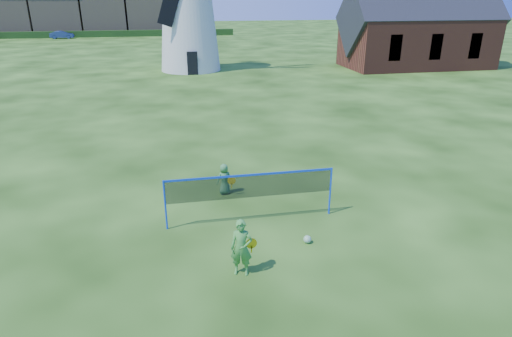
{
  "coord_description": "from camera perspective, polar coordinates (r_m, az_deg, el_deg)",
  "views": [
    {
      "loc": [
        -2.17,
        -11.53,
        6.4
      ],
      "look_at": [
        0.2,
        0.5,
        1.5
      ],
      "focal_mm": 30.52,
      "sensor_mm": 36.0,
      "label": 1
    }
  ],
  "objects": [
    {
      "name": "badminton_net",
      "position": [
        12.83,
        -0.72,
        -2.42
      ],
      "size": [
        5.05,
        0.05,
        1.55
      ],
      "color": "blue",
      "rests_on": "ground"
    },
    {
      "name": "chapel",
      "position": [
        45.03,
        20.47,
        16.54
      ],
      "size": [
        13.81,
        6.7,
        11.68
      ],
      "color": "brown",
      "rests_on": "ground"
    },
    {
      "name": "car_right",
      "position": [
        77.79,
        -24.09,
        15.71
      ],
      "size": [
        3.58,
        1.36,
        1.17
      ],
      "primitive_type": "imported",
      "rotation": [
        0.0,
        0.0,
        1.61
      ],
      "color": "navy",
      "rests_on": "ground"
    },
    {
      "name": "ground",
      "position": [
        13.36,
        -0.43,
        -6.83
      ],
      "size": [
        220.0,
        220.0,
        0.0
      ],
      "primitive_type": "plane",
      "color": "black",
      "rests_on": "ground"
    },
    {
      "name": "hedge",
      "position": [
        80.24,
        -26.43,
        15.43
      ],
      "size": [
        62.0,
        0.8,
        1.0
      ],
      "primitive_type": "cube",
      "color": "#193814",
      "rests_on": "ground"
    },
    {
      "name": "windmill",
      "position": [
        40.76,
        -8.93,
        20.44
      ],
      "size": [
        12.85,
        5.34,
        16.72
      ],
      "color": "silver",
      "rests_on": "ground"
    },
    {
      "name": "player_girl",
      "position": [
        10.66,
        -1.92,
        -10.34
      ],
      "size": [
        0.73,
        0.49,
        1.47
      ],
      "rotation": [
        0.0,
        0.0,
        -0.29
      ],
      "color": "green",
      "rests_on": "ground"
    },
    {
      "name": "play_ball",
      "position": [
        12.28,
        6.75,
        -9.2
      ],
      "size": [
        0.22,
        0.22,
        0.22
      ],
      "primitive_type": "sphere",
      "color": "green",
      "rests_on": "ground"
    },
    {
      "name": "player_boy",
      "position": [
        14.93,
        -4.16,
        -1.39
      ],
      "size": [
        0.66,
        0.47,
        1.08
      ],
      "rotation": [
        0.0,
        0.0,
        3.42
      ],
      "color": "#3F8445",
      "rests_on": "ground"
    },
    {
      "name": "terraced_houses",
      "position": [
        87.13,
        -29.07,
        17.64
      ],
      "size": [
        50.09,
        8.4,
        8.33
      ],
      "color": "gray",
      "rests_on": "ground"
    }
  ]
}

